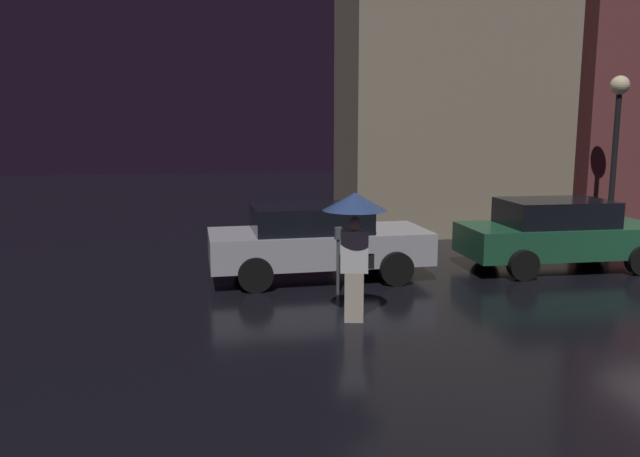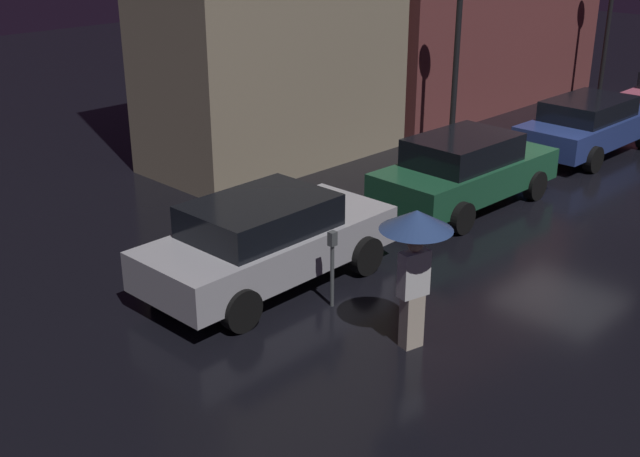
{
  "view_description": "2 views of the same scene",
  "coord_description": "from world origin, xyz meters",
  "px_view_note": "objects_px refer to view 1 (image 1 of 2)",
  "views": [
    {
      "loc": [
        -9.49,
        -10.6,
        3.04
      ],
      "look_at": [
        -7.48,
        0.25,
        1.21
      ],
      "focal_mm": 35.0,
      "sensor_mm": 36.0,
      "label": 1
    },
    {
      "loc": [
        -15.1,
        -7.41,
        5.74
      ],
      "look_at": [
        -7.46,
        0.14,
        1.38
      ],
      "focal_mm": 45.0,
      "sensor_mm": 36.0,
      "label": 2
    }
  ],
  "objects_px": {
    "parking_meter": "(338,253)",
    "parked_car_green": "(559,233)",
    "street_lamp_near": "(617,121)",
    "pedestrian_with_umbrella": "(355,222)",
    "parked_car_silver": "(317,240)"
  },
  "relations": [
    {
      "from": "parked_car_silver",
      "to": "parking_meter",
      "type": "height_order",
      "value": "parked_car_silver"
    },
    {
      "from": "parked_car_green",
      "to": "parking_meter",
      "type": "height_order",
      "value": "parked_car_green"
    },
    {
      "from": "parked_car_silver",
      "to": "pedestrian_with_umbrella",
      "type": "distance_m",
      "value": 3.02
    },
    {
      "from": "parked_car_green",
      "to": "parking_meter",
      "type": "distance_m",
      "value": 5.2
    },
    {
      "from": "parked_car_silver",
      "to": "parked_car_green",
      "type": "xyz_separation_m",
      "value": [
        5.23,
        -0.14,
        -0.01
      ]
    },
    {
      "from": "parked_car_silver",
      "to": "parked_car_green",
      "type": "bearing_deg",
      "value": -2.6
    },
    {
      "from": "parked_car_green",
      "to": "street_lamp_near",
      "type": "xyz_separation_m",
      "value": [
        2.92,
        2.43,
        2.38
      ]
    },
    {
      "from": "street_lamp_near",
      "to": "pedestrian_with_umbrella",
      "type": "bearing_deg",
      "value": -147.23
    },
    {
      "from": "parked_car_green",
      "to": "street_lamp_near",
      "type": "relative_size",
      "value": 1.0
    },
    {
      "from": "street_lamp_near",
      "to": "parked_car_silver",
      "type": "bearing_deg",
      "value": -164.27
    },
    {
      "from": "parking_meter",
      "to": "parked_car_silver",
      "type": "bearing_deg",
      "value": 97.07
    },
    {
      "from": "parking_meter",
      "to": "parked_car_green",
      "type": "bearing_deg",
      "value": 12.88
    },
    {
      "from": "pedestrian_with_umbrella",
      "to": "parking_meter",
      "type": "height_order",
      "value": "pedestrian_with_umbrella"
    },
    {
      "from": "parked_car_silver",
      "to": "street_lamp_near",
      "type": "bearing_deg",
      "value": 14.61
    },
    {
      "from": "parking_meter",
      "to": "street_lamp_near",
      "type": "relative_size",
      "value": 0.29
    }
  ]
}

